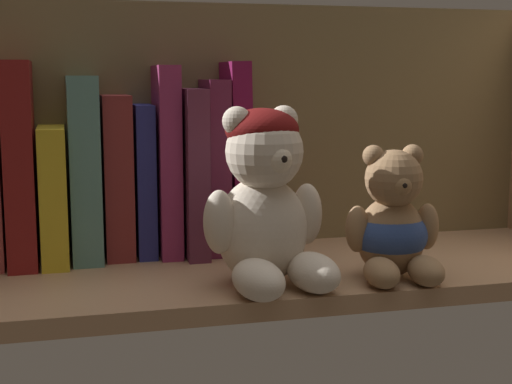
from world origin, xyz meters
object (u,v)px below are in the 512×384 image
Objects in this scene: book_4 at (53,193)px; book_6 at (116,176)px; book_7 at (143,180)px; book_8 at (165,160)px; book_3 at (21,162)px; book_5 at (84,168)px; book_9 at (189,171)px; book_10 at (212,166)px; teddy_bear_smaller at (393,226)px; book_11 at (234,156)px; teddy_bear_larger at (266,202)px.

book_6 is (7.31, 0.00, 1.74)cm from book_4.
book_6 is at bearing 180.00° from book_7.
book_4 is 13.59cm from book_8.
book_3 reaches higher than book_5.
book_4 is 16.19cm from book_9.
book_4 is at bearing 0.00° from book_3.
book_3 is at bearing -180.00° from book_10.
book_8 is at bearing 0.00° from book_5.
book_5 is 1.50× the size of teddy_bear_smaller.
book_9 is at bearing -0.00° from book_8.
book_8 is 5.84cm from book_10.
book_8 is 8.57cm from book_11.
book_4 is 39.18cm from teddy_bear_smaller.
book_7 is 30.45cm from teddy_bear_smaller.
book_5 is 24.65cm from teddy_bear_larger.
book_5 is at bearing 134.93° from teddy_bear_larger.
book_11 is at bearing 0.00° from book_6.
book_9 is (2.90, -0.00, -1.33)cm from book_8.
teddy_bear_smaller is at bearing -39.92° from book_8.
book_5 is at bearing 149.91° from teddy_bear_smaller.
book_4 is 1.10× the size of teddy_bear_smaller.
teddy_bear_larger is 14.15cm from teddy_bear_smaller.
teddy_bear_larger is at bearing -51.95° from book_6.
book_7 is 0.86× the size of book_10.
book_10 is (5.78, -0.00, -0.82)cm from book_8.
book_3 reaches higher than teddy_bear_larger.
book_8 is 1.59× the size of teddy_bear_smaller.
book_6 is at bearing -180.00° from book_8.
book_8 is 28.68cm from teddy_bear_smaller.
book_11 reaches higher than book_10.
book_10 is (2.88, 0.00, 0.52)cm from book_9.
book_4 is at bearing 152.54° from teddy_bear_smaller.
book_8 is 19.22cm from teddy_bear_larger.
book_3 is 1.16× the size of book_9.
book_3 reaches higher than book_6.
book_5 is 3.89cm from book_6.
book_8 reaches higher than teddy_bear_smaller.
book_9 is 2.93cm from book_10.
book_6 is at bearing -180.00° from book_11.
book_3 and book_11 have the same top height.
book_4 is 4.57cm from book_5.
book_11 reaches higher than teddy_bear_smaller.
book_11 is (14.42, 0.00, 1.94)cm from book_6.
book_9 is (5.62, -0.00, 0.92)cm from book_7.
book_11 is (5.67, 0.00, 1.57)cm from book_9.
book_7 is 3.54cm from book_8.
teddy_bear_larger is 1.29× the size of teddy_bear_smaller.
book_11 reaches higher than book_7.
book_4 is 0.75× the size of book_10.
book_11 is at bearing 0.00° from book_3.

